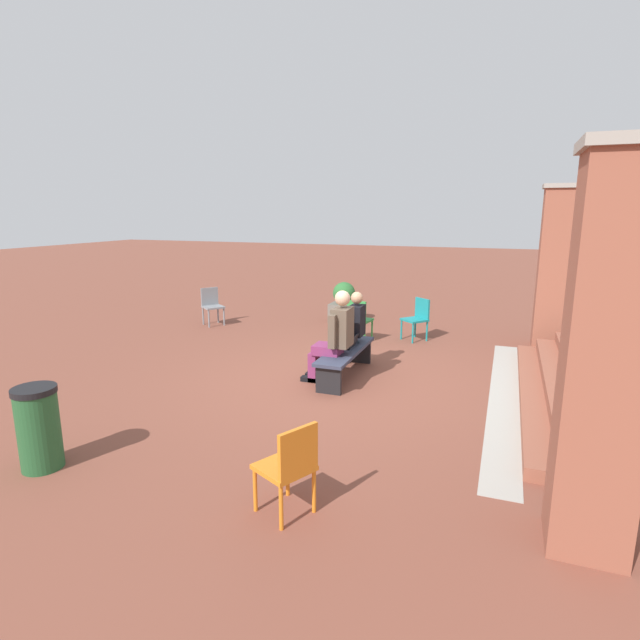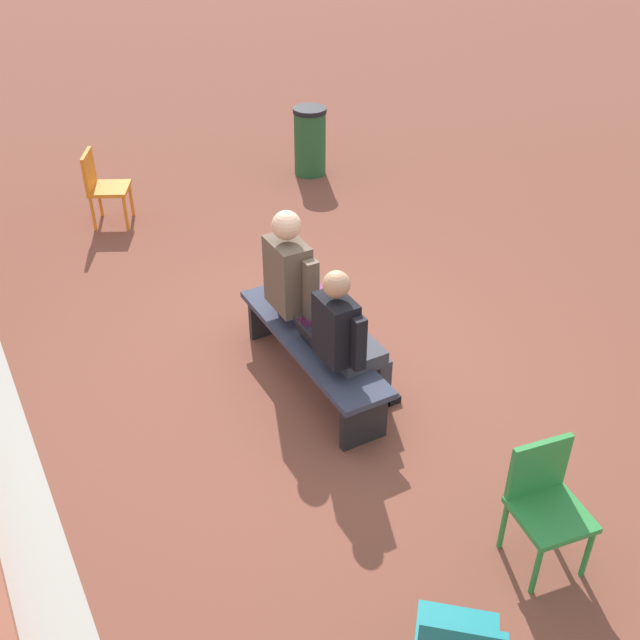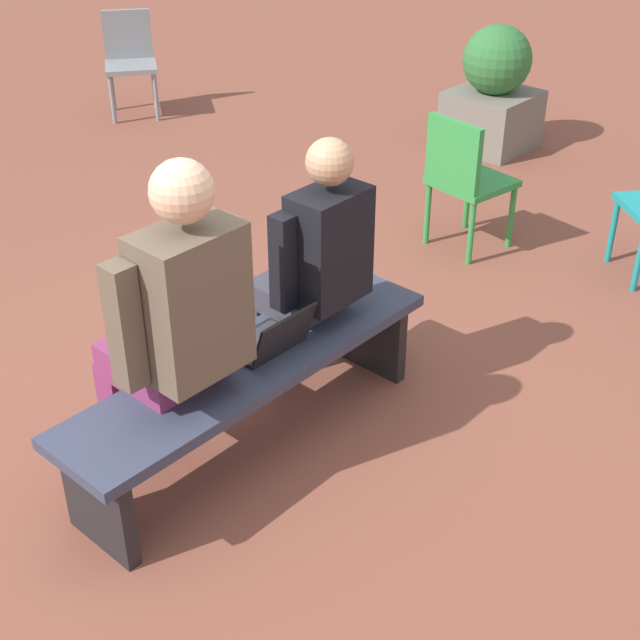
% 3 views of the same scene
% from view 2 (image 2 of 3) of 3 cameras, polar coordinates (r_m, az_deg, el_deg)
% --- Properties ---
extents(ground_plane, '(60.00, 60.00, 0.00)m').
position_cam_2_polar(ground_plane, '(6.33, -0.85, -3.69)').
color(ground_plane, brown).
extents(concrete_strip, '(5.56, 0.40, 0.01)m').
position_cam_2_polar(concrete_strip, '(5.75, -22.20, -11.51)').
color(concrete_strip, '#A8A399').
rests_on(concrete_strip, ground).
extents(bench, '(1.80, 0.44, 0.45)m').
position_cam_2_polar(bench, '(5.96, -0.62, -2.10)').
color(bench, '#33384C').
rests_on(bench, ground).
extents(person_student, '(0.51, 0.64, 1.29)m').
position_cam_2_polar(person_student, '(5.48, 2.13, -1.42)').
color(person_student, '#383842').
rests_on(person_student, ground).
extents(person_adult, '(0.59, 0.74, 1.42)m').
position_cam_2_polar(person_adult, '(6.00, -1.48, 2.71)').
color(person_adult, '#7F2D5B').
rests_on(person_adult, ground).
extents(laptop, '(0.32, 0.29, 0.21)m').
position_cam_2_polar(laptop, '(5.80, -0.26, -1.50)').
color(laptop, black).
rests_on(laptop, bench).
extents(plastic_chair_mid_courtyard, '(0.48, 0.48, 0.84)m').
position_cam_2_polar(plastic_chair_mid_courtyard, '(4.81, 16.76, -12.86)').
color(plastic_chair_mid_courtyard, '#2D893D').
rests_on(plastic_chair_mid_courtyard, ground).
extents(plastic_chair_near_bench_right, '(0.56, 0.56, 0.84)m').
position_cam_2_polar(plastic_chair_near_bench_right, '(8.75, -16.31, 9.95)').
color(plastic_chair_near_bench_right, orange).
rests_on(plastic_chair_near_bench_right, ground).
extents(litter_bin, '(0.42, 0.42, 0.86)m').
position_cam_2_polar(litter_bin, '(9.74, -0.77, 13.48)').
color(litter_bin, '#23562D').
rests_on(litter_bin, ground).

